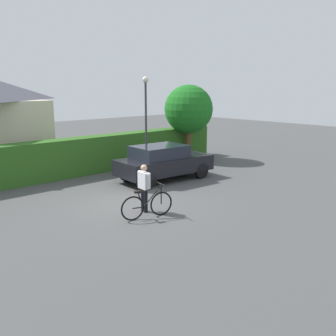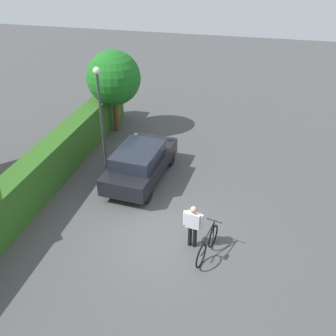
{
  "view_description": "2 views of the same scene",
  "coord_description": "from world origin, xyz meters",
  "px_view_note": "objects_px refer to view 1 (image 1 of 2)",
  "views": [
    {
      "loc": [
        -7.8,
        -10.21,
        3.96
      ],
      "look_at": [
        1.27,
        -0.39,
        1.09
      ],
      "focal_mm": 41.33,
      "sensor_mm": 36.0,
      "label": 1
    },
    {
      "loc": [
        -9.23,
        -2.45,
        8.41
      ],
      "look_at": [
        1.86,
        0.32,
        1.39
      ],
      "focal_mm": 40.24,
      "sensor_mm": 36.0,
      "label": 2
    }
  ],
  "objects_px": {
    "parked_car_near": "(163,162)",
    "bicycle": "(147,205)",
    "person_rider": "(144,185)",
    "tree_kerbside": "(189,110)",
    "street_lamp": "(146,111)"
  },
  "relations": [
    {
      "from": "tree_kerbside",
      "to": "street_lamp",
      "type": "bearing_deg",
      "value": -166.9
    },
    {
      "from": "bicycle",
      "to": "street_lamp",
      "type": "relative_size",
      "value": 0.39
    },
    {
      "from": "parked_car_near",
      "to": "tree_kerbside",
      "type": "bearing_deg",
      "value": 31.77
    },
    {
      "from": "bicycle",
      "to": "tree_kerbside",
      "type": "relative_size",
      "value": 0.42
    },
    {
      "from": "person_rider",
      "to": "street_lamp",
      "type": "distance_m",
      "value": 6.14
    },
    {
      "from": "bicycle",
      "to": "person_rider",
      "type": "xyz_separation_m",
      "value": [
        0.31,
        0.52,
        0.47
      ]
    },
    {
      "from": "person_rider",
      "to": "street_lamp",
      "type": "bearing_deg",
      "value": 49.71
    },
    {
      "from": "street_lamp",
      "to": "bicycle",
      "type": "bearing_deg",
      "value": -129.39
    },
    {
      "from": "person_rider",
      "to": "bicycle",
      "type": "bearing_deg",
      "value": -120.82
    },
    {
      "from": "person_rider",
      "to": "tree_kerbside",
      "type": "distance_m",
      "value": 9.29
    },
    {
      "from": "bicycle",
      "to": "person_rider",
      "type": "height_order",
      "value": "person_rider"
    },
    {
      "from": "parked_car_near",
      "to": "tree_kerbside",
      "type": "relative_size",
      "value": 1.06
    },
    {
      "from": "parked_car_near",
      "to": "bicycle",
      "type": "relative_size",
      "value": 2.52
    },
    {
      "from": "bicycle",
      "to": "person_rider",
      "type": "bearing_deg",
      "value": 59.18
    },
    {
      "from": "parked_car_near",
      "to": "bicycle",
      "type": "distance_m",
      "value": 4.87
    }
  ]
}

